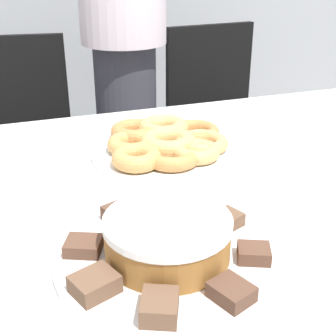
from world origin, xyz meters
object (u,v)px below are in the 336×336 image
object	(u,v)px
office_chair_left	(21,171)
plate_donuts	(168,152)
frosted_cake	(168,237)
office_chair_right	(224,143)
plate_cake	(168,258)
person_standing	(123,26)

from	to	relation	value
office_chair_left	plate_donuts	bearing A→B (deg)	-58.01
frosted_cake	office_chair_right	bearing A→B (deg)	59.68
office_chair_left	plate_cake	size ratio (longest dim) A/B	2.61
office_chair_left	frosted_cake	xyz separation A→B (m)	(0.19, -1.10, 0.35)
plate_donuts	office_chair_right	bearing A→B (deg)	54.78
plate_cake	frosted_cake	world-z (taller)	frosted_cake
plate_cake	office_chair_left	bearing A→B (deg)	99.53
person_standing	office_chair_right	bearing A→B (deg)	-1.15
person_standing	frosted_cake	world-z (taller)	person_standing
person_standing	plate_donuts	size ratio (longest dim) A/B	4.87
plate_cake	plate_donuts	xyz separation A→B (m)	(0.14, 0.39, 0.00)
office_chair_right	plate_donuts	xyz separation A→B (m)	(-0.51, -0.72, 0.32)
plate_donuts	frosted_cake	distance (m)	0.41
person_standing	plate_donuts	world-z (taller)	person_standing
person_standing	office_chair_right	distance (m)	0.65
office_chair_right	plate_cake	xyz separation A→B (m)	(-0.65, -1.11, 0.32)
office_chair_left	plate_cake	xyz separation A→B (m)	(0.19, -1.10, 0.32)
person_standing	office_chair_right	size ratio (longest dim) A/B	1.94
office_chair_right	frosted_cake	xyz separation A→B (m)	(-0.65, -1.11, 0.35)
office_chair_right	frosted_cake	bearing A→B (deg)	-125.48
office_chair_left	plate_donuts	size ratio (longest dim) A/B	2.51
office_chair_left	office_chair_right	bearing A→B (deg)	7.70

